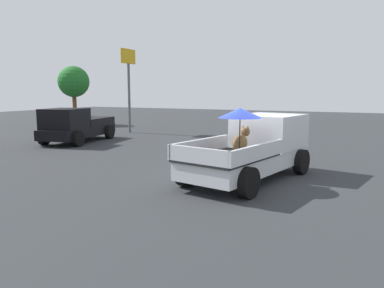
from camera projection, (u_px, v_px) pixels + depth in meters
The scene contains 5 objects.
ground_plane at pixel (247, 180), 11.31m from camera, with size 80.00×80.00×0.00m, color #2D3033.
pickup_truck_main at pixel (256, 146), 11.54m from camera, with size 5.32×3.06×2.19m.
pickup_truck_red at pixel (76, 126), 19.48m from camera, with size 5.05×2.85×1.80m.
motel_sign at pixel (129, 74), 23.68m from camera, with size 1.40×0.16×5.27m.
tree_by_lot at pixel (74, 82), 29.79m from camera, with size 2.46×2.46×4.64m.
Camera 1 is at (-10.68, -3.31, 2.66)m, focal length 34.99 mm.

